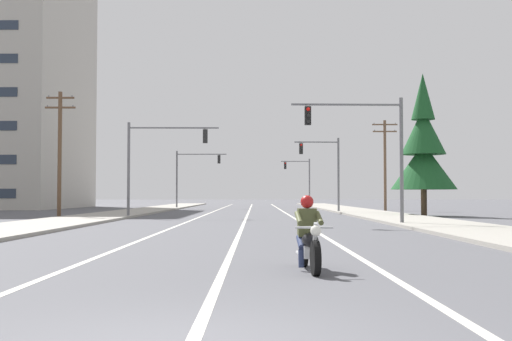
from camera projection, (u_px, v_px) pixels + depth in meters
name	position (u px, v px, depth m)	size (l,w,h in m)	color
lane_stripe_center	(248.00, 213.00, 51.06)	(0.16, 100.00, 0.01)	beige
lane_stripe_left	(210.00, 213.00, 51.06)	(0.16, 100.00, 0.01)	beige
lane_stripe_right	(286.00, 213.00, 51.06)	(0.16, 100.00, 0.01)	beige
sidewalk_kerb_right	(377.00, 214.00, 46.06)	(4.40, 110.00, 0.14)	#9E998E
sidewalk_kerb_left	(117.00, 214.00, 46.07)	(4.40, 110.00, 0.14)	#9E998E
motorcycle_with_rider	(309.00, 240.00, 12.39)	(0.70, 2.19, 1.46)	black
traffic_signal_near_right	(369.00, 140.00, 30.91)	(5.45, 0.50, 6.20)	slate
traffic_signal_near_left	(156.00, 154.00, 41.52)	(5.94, 0.43, 6.20)	slate
traffic_signal_mid_right	(326.00, 164.00, 52.81)	(3.75, 0.46, 6.20)	slate
traffic_signal_mid_left	(192.00, 170.00, 68.53)	(5.42, 0.37, 6.20)	slate
traffic_signal_far_right	(302.00, 175.00, 83.18)	(3.82, 0.46, 6.20)	slate
utility_pole_left_near	(60.00, 149.00, 42.22)	(2.01, 0.26, 8.32)	brown
utility_pole_right_far	(385.00, 161.00, 59.64)	(2.37, 0.26, 8.46)	brown
conifer_tree_right_verge_far	(424.00, 150.00, 44.41)	(4.53, 4.53, 9.98)	#4C3828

